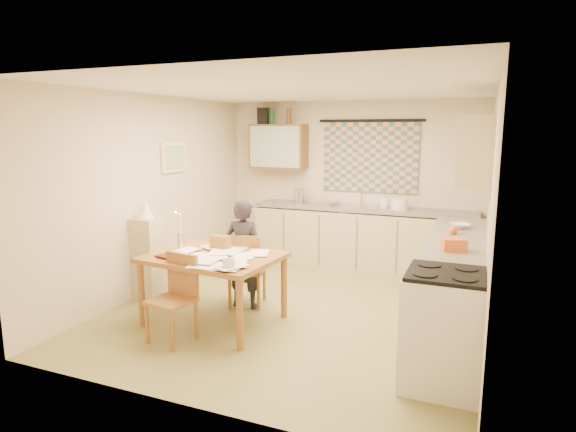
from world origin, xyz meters
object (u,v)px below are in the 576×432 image
at_px(counter_back, 362,238).
at_px(shelf_stand, 148,258).
at_px(person, 244,254).
at_px(chair_far, 247,283).
at_px(counter_right, 453,284).
at_px(stove, 443,330).
at_px(dining_table, 214,288).

bearing_deg(counter_back, shelf_stand, -131.95).
bearing_deg(person, chair_far, -93.74).
relative_size(counter_back, counter_right, 1.12).
bearing_deg(person, stove, 157.06).
bearing_deg(dining_table, stove, -5.80).
relative_size(stove, person, 0.75).
height_order(counter_right, dining_table, counter_right).
height_order(counter_right, person, person).
xyz_separation_m(chair_far, person, (-0.00, -0.05, 0.37)).
bearing_deg(counter_right, dining_table, -159.31).
bearing_deg(stove, counter_back, 114.41).
xyz_separation_m(dining_table, chair_far, (0.09, 0.59, -0.11)).
height_order(counter_back, chair_far, counter_back).
bearing_deg(shelf_stand, person, 7.95).
relative_size(stove, shelf_stand, 0.96).
xyz_separation_m(dining_table, shelf_stand, (-1.15, 0.36, 0.12)).
distance_m(chair_far, shelf_stand, 1.29).
height_order(counter_back, dining_table, counter_back).
bearing_deg(counter_right, person, -170.92).
bearing_deg(counter_back, stove, -65.59).
distance_m(counter_right, dining_table, 2.55).
distance_m(counter_back, person, 2.35).
distance_m(counter_back, shelf_stand, 3.16).
xyz_separation_m(counter_back, stove, (1.43, -3.15, 0.03)).
relative_size(person, shelf_stand, 1.28).
xyz_separation_m(stove, shelf_stand, (-3.54, 0.81, 0.02)).
bearing_deg(shelf_stand, counter_right, 8.68).
xyz_separation_m(counter_back, chair_far, (-0.86, -2.12, -0.18)).
distance_m(dining_table, chair_far, 0.61).
distance_m(dining_table, shelf_stand, 1.21).
relative_size(counter_right, shelf_stand, 2.93).
bearing_deg(chair_far, dining_table, 67.73).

